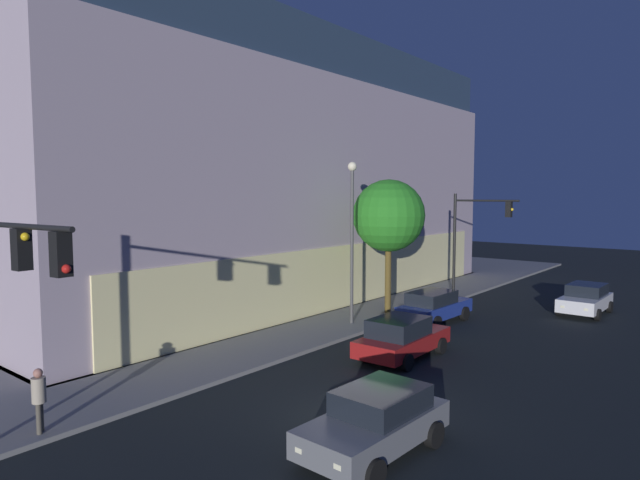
% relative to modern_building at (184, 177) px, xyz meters
% --- Properties ---
extents(ground_plane, '(120.00, 120.00, 0.00)m').
position_rel_modern_building_xyz_m(ground_plane, '(-12.26, -23.93, -7.71)').
color(ground_plane, black).
extents(modern_building, '(34.31, 30.13, 15.55)m').
position_rel_modern_building_xyz_m(modern_building, '(0.00, 0.00, 0.00)').
color(modern_building, '#4C4C51').
rests_on(modern_building, ground).
extents(traffic_light_near_corner, '(0.47, 4.64, 5.97)m').
position_rel_modern_building_xyz_m(traffic_light_near_corner, '(-19.82, -19.79, -3.29)').
color(traffic_light_near_corner, black).
rests_on(traffic_light_near_corner, sidewalk_corner).
extents(traffic_light_far_corner, '(0.32, 3.99, 6.36)m').
position_rel_modern_building_xyz_m(traffic_light_far_corner, '(6.46, -19.39, -3.33)').
color(traffic_light_far_corner, black).
rests_on(traffic_light_far_corner, sidewalk_corner).
extents(street_lamp_sidewalk, '(0.44, 0.44, 7.85)m').
position_rel_modern_building_xyz_m(street_lamp_sidewalk, '(-3.37, -17.45, -2.62)').
color(street_lamp_sidewalk, '#464646').
rests_on(street_lamp_sidewalk, sidewalk_corner).
extents(sidewalk_tree, '(3.81, 3.81, 7.09)m').
position_rel_modern_building_xyz_m(sidewalk_tree, '(-0.20, -17.55, -2.40)').
color(sidewalk_tree, brown).
rests_on(sidewalk_tree, sidewalk_corner).
extents(pedestrian_waiting, '(0.36, 0.36, 1.73)m').
position_rel_modern_building_xyz_m(pedestrian_waiting, '(-18.61, -18.30, -6.53)').
color(pedestrian_waiting, '#4C473D').
rests_on(pedestrian_waiting, sidewalk_corner).
extents(car_grey, '(4.28, 2.26, 1.59)m').
position_rel_modern_building_xyz_m(car_grey, '(-13.72, -25.63, -6.88)').
color(car_grey, slate).
rests_on(car_grey, ground).
extents(car_red, '(4.58, 2.22, 1.64)m').
position_rel_modern_building_xyz_m(car_red, '(-6.43, -22.06, -6.87)').
color(car_red, maroon).
rests_on(car_red, ground).
extents(car_blue, '(4.72, 2.16, 1.64)m').
position_rel_modern_building_xyz_m(car_blue, '(-0.26, -20.30, -6.85)').
color(car_blue, navy).
rests_on(car_blue, ground).
extents(car_white, '(4.20, 2.17, 1.60)m').
position_rel_modern_building_xyz_m(car_white, '(6.86, -25.66, -6.89)').
color(car_white, silver).
rests_on(car_white, ground).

